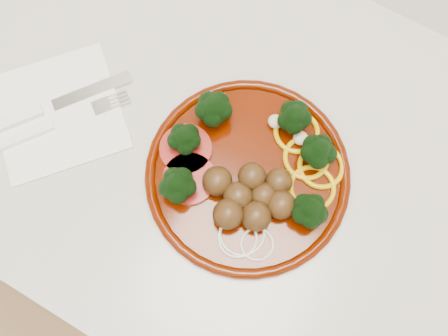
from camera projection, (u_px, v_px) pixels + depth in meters
The scene contains 5 objects.
counter at pixel (162, 172), 1.13m from camera, with size 2.40×0.60×0.90m.
plate at pixel (249, 172), 0.65m from camera, with size 0.27×0.27×0.06m.
napkin at pixel (58, 112), 0.69m from camera, with size 0.17×0.17×0.00m, color white.
knife at pixel (38, 111), 0.68m from camera, with size 0.14×0.18×0.01m.
fork at pixel (42, 129), 0.67m from camera, with size 0.12×0.16×0.01m.
Camera 1 is at (0.27, 1.51, 1.54)m, focal length 40.00 mm.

